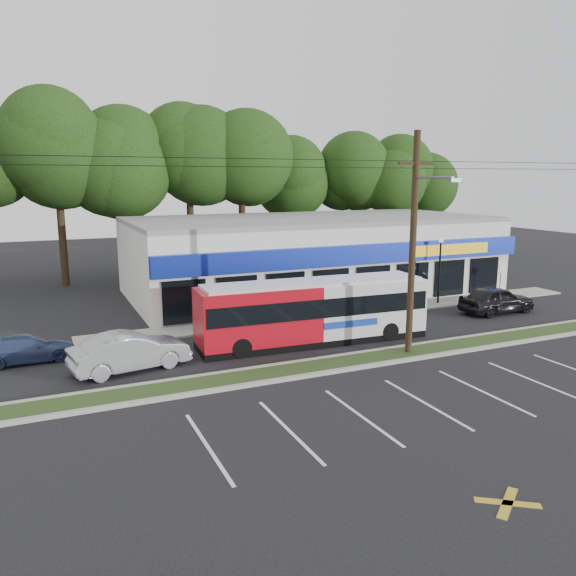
% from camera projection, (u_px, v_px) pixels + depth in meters
% --- Properties ---
extents(ground, '(120.00, 120.00, 0.00)m').
position_uv_depth(ground, '(364.00, 370.00, 23.77)').
color(ground, black).
rests_on(ground, ground).
extents(grass_strip, '(40.00, 1.60, 0.12)m').
position_uv_depth(grass_strip, '(352.00, 361.00, 24.65)').
color(grass_strip, '#263E19').
rests_on(grass_strip, ground).
extents(curb_south, '(40.00, 0.25, 0.14)m').
position_uv_depth(curb_south, '(362.00, 367.00, 23.89)').
color(curb_south, '#9E9E93').
rests_on(curb_south, ground).
extents(curb_north, '(40.00, 0.25, 0.14)m').
position_uv_depth(curb_north, '(342.00, 356.00, 25.41)').
color(curb_north, '#9E9E93').
rests_on(curb_north, ground).
extents(sidewalk, '(32.00, 2.20, 0.10)m').
position_uv_depth(sidewalk, '(356.00, 312.00, 33.82)').
color(sidewalk, '#9E9E93').
rests_on(sidewalk, ground).
extents(strip_mall, '(25.00, 12.55, 5.30)m').
position_uv_depth(strip_mall, '(312.00, 255.00, 39.71)').
color(strip_mall, silver).
rests_on(strip_mall, ground).
extents(utility_pole, '(50.00, 2.77, 10.00)m').
position_uv_depth(utility_pole, '(411.00, 237.00, 24.69)').
color(utility_pole, black).
rests_on(utility_pole, ground).
extents(lamp_post, '(0.30, 0.30, 4.25)m').
position_uv_depth(lamp_post, '(440.00, 263.00, 35.55)').
color(lamp_post, black).
rests_on(lamp_post, ground).
extents(sign_post, '(0.45, 0.10, 2.23)m').
position_uv_depth(sign_post, '(501.00, 276.00, 37.58)').
color(sign_post, '#59595E').
rests_on(sign_post, ground).
extents(tree_line, '(46.76, 6.76, 11.83)m').
position_uv_depth(tree_line, '(243.00, 173.00, 47.02)').
color(tree_line, black).
rests_on(tree_line, ground).
extents(metrobus, '(11.64, 3.02, 3.10)m').
position_uv_depth(metrobus, '(314.00, 310.00, 27.43)').
color(metrobus, '#B00D19').
rests_on(metrobus, ground).
extents(car_dark, '(4.81, 1.99, 1.63)m').
position_uv_depth(car_dark, '(497.00, 300.00, 33.64)').
color(car_dark, black).
rests_on(car_dark, ground).
extents(car_silver, '(5.15, 2.58, 1.62)m').
position_uv_depth(car_silver, '(130.00, 352.00, 23.58)').
color(car_silver, '#9A9CA2').
rests_on(car_silver, ground).
extents(car_blue, '(4.18, 1.82, 1.20)m').
position_uv_depth(car_blue, '(27.00, 349.00, 24.68)').
color(car_blue, navy).
rests_on(car_blue, ground).
extents(pedestrian_a, '(0.85, 0.83, 1.97)m').
position_uv_depth(pedestrian_a, '(315.00, 303.00, 31.99)').
color(pedestrian_a, silver).
rests_on(pedestrian_a, ground).
extents(pedestrian_b, '(0.90, 0.83, 1.50)m').
position_uv_depth(pedestrian_b, '(394.00, 299.00, 34.08)').
color(pedestrian_b, beige).
rests_on(pedestrian_b, ground).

